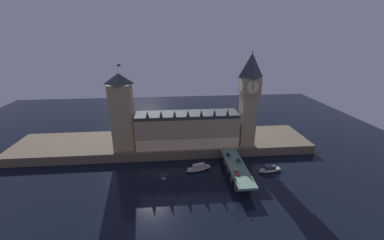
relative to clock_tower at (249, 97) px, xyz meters
The scene contains 14 objects.
ground_plane 77.80m from the clock_tower, 156.03° to the right, with size 400.00×400.00×0.00m, color black.
embankment 72.33m from the clock_tower, 168.38° to the left, with size 220.00×42.00×6.54m.
parliament_hall 48.66m from the clock_tower, behind, with size 72.05×18.33×28.76m.
clock_tower is the anchor object (origin of this frame).
victoria_tower 87.60m from the clock_tower, behind, with size 14.26×14.26×58.59m.
bridge 50.92m from the clock_tower, 115.42° to the right, with size 10.56×46.00×7.39m.
car_northbound_lead 42.36m from the clock_tower, 132.53° to the right, with size 1.94×4.39×1.50m.
car_northbound_trail 55.44m from the clock_tower, 113.21° to the right, with size 1.94×4.29×1.60m.
car_southbound_trail 45.23m from the clock_tower, 114.90° to the right, with size 2.01×4.33×1.53m.
pedestrian_near_rail 60.77m from the clock_tower, 112.85° to the right, with size 0.38×0.38×1.70m.
street_lamp_near 58.76m from the clock_tower, 113.42° to the right, with size 1.34×0.60×7.07m.
street_lamp_far 40.07m from the clock_tower, 139.86° to the right, with size 1.34×0.60×6.59m.
boat_upstream 59.55m from the clock_tower, 147.91° to the right, with size 17.52×8.88×4.71m.
boat_downstream 50.21m from the clock_tower, 74.98° to the right, with size 15.56×5.86×3.97m.
Camera 1 is at (6.24, -127.25, 82.08)m, focal length 22.00 mm.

